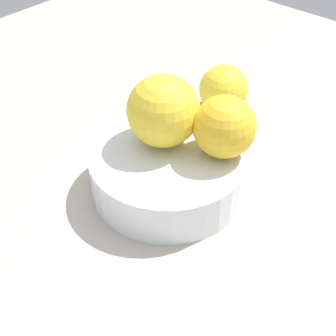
% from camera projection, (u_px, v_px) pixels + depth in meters
% --- Properties ---
extents(ground_plane, '(1.10, 1.10, 0.02)m').
position_uv_depth(ground_plane, '(168.00, 194.00, 0.57)').
color(ground_plane, '#BCB29E').
extents(fruit_bowl, '(0.17, 0.17, 0.05)m').
position_uv_depth(fruit_bowl, '(168.00, 172.00, 0.55)').
color(fruit_bowl, silver).
rests_on(fruit_bowl, ground_plane).
extents(orange_in_bowl_0, '(0.07, 0.07, 0.07)m').
position_uv_depth(orange_in_bowl_0, '(224.00, 127.00, 0.51)').
color(orange_in_bowl_0, yellow).
rests_on(orange_in_bowl_0, fruit_bowl).
extents(orange_in_bowl_1, '(0.08, 0.08, 0.08)m').
position_uv_depth(orange_in_bowl_1, '(163.00, 111.00, 0.52)').
color(orange_in_bowl_1, yellow).
rests_on(orange_in_bowl_1, fruit_bowl).
extents(orange_loose_0, '(0.07, 0.07, 0.07)m').
position_uv_depth(orange_loose_0, '(224.00, 89.00, 0.66)').
color(orange_loose_0, yellow).
rests_on(orange_loose_0, ground_plane).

